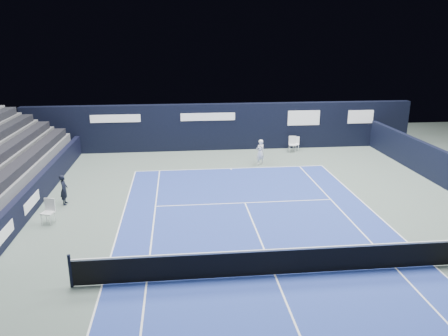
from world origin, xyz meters
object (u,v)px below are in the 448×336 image
object	(u,v)px
tennis_net	(275,261)
tennis_player	(260,152)
folding_chair_back_b	(296,143)
line_judge_chair	(49,210)
folding_chair_back_a	(292,141)

from	to	relation	value
tennis_net	tennis_player	xyz separation A→B (m)	(1.85, 12.53, 0.26)
folding_chair_back_b	line_judge_chair	world-z (taller)	line_judge_chair
folding_chair_back_b	line_judge_chair	distance (m)	17.00
folding_chair_back_b	tennis_net	xyz separation A→B (m)	(-4.90, -15.65, -0.02)
folding_chair_back_a	tennis_player	bearing A→B (deg)	-128.19
folding_chair_back_a	folding_chair_back_b	xyz separation A→B (m)	(0.35, 0.33, -0.17)
folding_chair_back_a	folding_chair_back_b	bearing A→B (deg)	48.86
line_judge_chair	tennis_net	bearing A→B (deg)	-14.78
line_judge_chair	folding_chair_back_a	bearing A→B (deg)	54.74
tennis_net	folding_chair_back_b	bearing A→B (deg)	72.60
folding_chair_back_b	tennis_player	bearing A→B (deg)	-115.80
line_judge_chair	tennis_net	xyz separation A→B (m)	(8.38, -5.05, -0.09)
line_judge_chair	tennis_player	distance (m)	12.68
tennis_net	tennis_player	distance (m)	12.67
folding_chair_back_a	folding_chair_back_b	world-z (taller)	folding_chair_back_a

